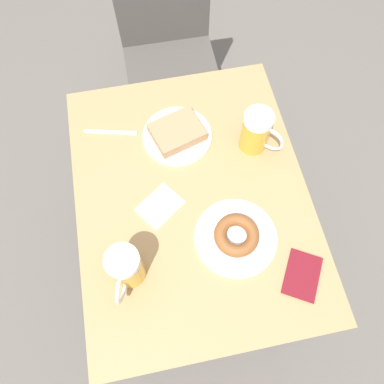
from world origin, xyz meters
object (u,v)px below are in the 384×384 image
object	(u,v)px
chair	(168,43)
plate_with_cake	(177,134)
beer_mug_left	(126,268)
plate_with_donut	(236,236)
beer_mug_center	(257,132)
fork	(111,132)
napkin_folded	(160,206)
passport_near_edge	(302,275)

from	to	relation	value
chair	plate_with_cake	size ratio (longest dim) A/B	3.92
plate_with_cake	beer_mug_left	distance (m)	0.46
plate_with_donut	beer_mug_left	xyz separation A→B (m)	(-0.30, -0.04, 0.06)
beer_mug_center	fork	distance (m)	0.46
chair	beer_mug_left	bearing A→B (deg)	-104.23
chair	napkin_folded	bearing A→B (deg)	-100.06
napkin_folded	beer_mug_left	bearing A→B (deg)	-121.80
plate_with_donut	beer_mug_center	distance (m)	0.32
plate_with_donut	fork	size ratio (longest dim) A/B	1.39
chair	beer_mug_center	bearing A→B (deg)	-76.20
beer_mug_left	napkin_folded	bearing A→B (deg)	58.20
napkin_folded	beer_mug_center	bearing A→B (deg)	24.87
passport_near_edge	napkin_folded	bearing A→B (deg)	141.24
napkin_folded	chair	bearing A→B (deg)	79.46
passport_near_edge	beer_mug_left	bearing A→B (deg)	168.19
napkin_folded	passport_near_edge	world-z (taller)	passport_near_edge
plate_with_donut	fork	xyz separation A→B (m)	(-0.31, 0.42, -0.01)
plate_with_donut	chair	bearing A→B (deg)	92.08
beer_mug_center	passport_near_edge	size ratio (longest dim) A/B	0.96
napkin_folded	plate_with_donut	bearing A→B (deg)	-35.55
plate_with_donut	passport_near_edge	size ratio (longest dim) A/B	1.51
plate_with_donut	passport_near_edge	bearing A→B (deg)	-42.49
napkin_folded	plate_with_cake	bearing A→B (deg)	67.64
passport_near_edge	plate_with_cake	bearing A→B (deg)	116.55
chair	passport_near_edge	world-z (taller)	chair
plate_with_cake	passport_near_edge	world-z (taller)	plate_with_cake
plate_with_cake	fork	distance (m)	0.21
beer_mug_center	napkin_folded	world-z (taller)	beer_mug_center
chair	plate_with_cake	world-z (taller)	chair
plate_with_donut	napkin_folded	distance (m)	0.24
chair	plate_with_donut	xyz separation A→B (m)	(0.04, -0.98, 0.22)
plate_with_cake	napkin_folded	world-z (taller)	plate_with_cake
plate_with_cake	passport_near_edge	distance (m)	0.56
fork	passport_near_edge	size ratio (longest dim) A/B	1.09
plate_with_donut	passport_near_edge	distance (m)	0.20
chair	fork	bearing A→B (deg)	-115.32
plate_with_cake	beer_mug_center	size ratio (longest dim) A/B	1.48
beer_mug_center	chair	bearing A→B (deg)	103.32
beer_mug_center	fork	size ratio (longest dim) A/B	0.89
beer_mug_left	plate_with_donut	bearing A→B (deg)	7.97
plate_with_cake	fork	size ratio (longest dim) A/B	1.31
beer_mug_center	fork	world-z (taller)	beer_mug_center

